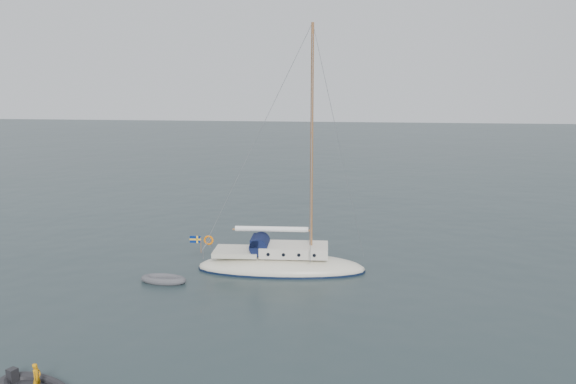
# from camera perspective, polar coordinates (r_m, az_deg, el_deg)

# --- Properties ---
(ground) EXTENTS (300.00, 300.00, 0.00)m
(ground) POSITION_cam_1_polar(r_m,az_deg,el_deg) (29.58, 4.07, -9.97)
(ground) COLOR black
(ground) RESTS_ON ground
(sailboat) EXTENTS (10.12, 3.03, 14.41)m
(sailboat) POSITION_cam_1_polar(r_m,az_deg,el_deg) (32.27, -0.70, -6.15)
(sailboat) COLOR beige
(sailboat) RESTS_ON ground
(dinghy) EXTENTS (2.58, 1.16, 0.37)m
(dinghy) POSITION_cam_1_polar(r_m,az_deg,el_deg) (31.39, -12.54, -8.66)
(dinghy) COLOR #4F4F54
(dinghy) RESTS_ON ground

